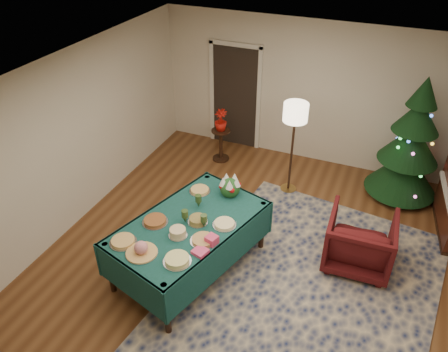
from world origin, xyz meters
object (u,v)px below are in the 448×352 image
at_px(armchair, 360,239).
at_px(christmas_tree, 410,146).
at_px(buffet_table, 189,232).
at_px(gift_box, 212,240).
at_px(floor_lamp, 295,118).
at_px(side_table, 221,145).
at_px(potted_plant, 221,125).

bearing_deg(armchair, christmas_tree, -104.30).
bearing_deg(buffet_table, christmas_tree, 49.69).
xyz_separation_m(gift_box, floor_lamp, (0.30, 2.66, 0.53)).
bearing_deg(side_table, gift_box, -68.74).
xyz_separation_m(buffet_table, side_table, (-0.78, 2.90, -0.36)).
bearing_deg(potted_plant, armchair, -32.89).
xyz_separation_m(buffet_table, floor_lamp, (0.75, 2.41, 0.75)).
relative_size(gift_box, floor_lamp, 0.08).
xyz_separation_m(side_table, christmas_tree, (3.36, 0.14, 0.66)).
bearing_deg(christmas_tree, gift_box, -122.88).
distance_m(armchair, potted_plant, 3.50).
height_order(side_table, potted_plant, potted_plant).
bearing_deg(christmas_tree, potted_plant, -177.63).
distance_m(gift_box, christmas_tree, 3.92).
bearing_deg(christmas_tree, side_table, -177.63).
distance_m(gift_box, side_table, 3.43).
height_order(floor_lamp, side_table, floor_lamp).
height_order(armchair, floor_lamp, floor_lamp).
bearing_deg(armchair, gift_box, 34.36).
height_order(floor_lamp, potted_plant, floor_lamp).
bearing_deg(floor_lamp, potted_plant, 162.21).
bearing_deg(armchair, floor_lamp, -47.35).
xyz_separation_m(buffet_table, potted_plant, (-0.78, 2.90, 0.10)).
height_order(buffet_table, christmas_tree, christmas_tree).
height_order(gift_box, christmas_tree, christmas_tree).
height_order(buffet_table, armchair, armchair).
bearing_deg(gift_box, potted_plant, 111.26).
height_order(buffet_table, potted_plant, potted_plant).
relative_size(buffet_table, side_table, 3.72).
relative_size(armchair, christmas_tree, 0.42).
relative_size(side_table, potted_plant, 1.54).
relative_size(gift_box, armchair, 0.15).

